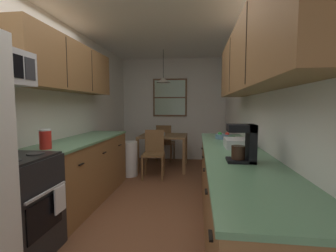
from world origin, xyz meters
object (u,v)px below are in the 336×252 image
(dining_table, at_px, (163,140))
(trash_bin, at_px, (129,159))
(mug_by_coffeemaker, at_px, (232,140))
(dish_rack, at_px, (238,143))
(dining_chair_far, at_px, (165,141))
(dining_chair_near, at_px, (154,151))
(table_serving_bowl, at_px, (160,134))
(fruit_bowl, at_px, (224,136))
(stove_range, at_px, (12,208))
(coffee_maker, at_px, (245,142))
(storage_canister, at_px, (45,139))

(dining_table, bearing_deg, trash_bin, -133.01)
(mug_by_coffeemaker, bearing_deg, dish_rack, -84.56)
(dining_chair_far, bearing_deg, dining_chair_near, -91.23)
(dining_table, relative_size, table_serving_bowl, 4.63)
(mug_by_coffeemaker, height_order, fruit_bowl, mug_by_coffeemaker)
(stove_range, xyz_separation_m, trash_bin, (0.29, 2.58, -0.14))
(coffee_maker, bearing_deg, dish_rack, 85.06)
(fruit_bowl, bearing_deg, table_serving_bowl, 126.20)
(storage_canister, relative_size, coffee_maker, 0.69)
(storage_canister, bearing_deg, fruit_bowl, 27.91)
(dining_chair_near, bearing_deg, table_serving_bowl, 87.59)
(stove_range, bearing_deg, dining_table, 74.68)
(trash_bin, bearing_deg, dining_table, 46.99)
(coffee_maker, xyz_separation_m, mug_by_coffeemaker, (0.03, 0.96, -0.11))
(dining_chair_far, distance_m, coffee_maker, 3.91)
(stove_range, xyz_separation_m, fruit_bowl, (1.98, 1.55, 0.46))
(table_serving_bowl, bearing_deg, dining_chair_near, -92.41)
(fruit_bowl, bearing_deg, dining_chair_far, 116.85)
(stove_range, bearing_deg, fruit_bowl, 38.20)
(mug_by_coffeemaker, bearing_deg, dining_table, 118.89)
(dining_chair_far, bearing_deg, stove_range, -101.96)
(stove_range, height_order, coffee_maker, coffee_maker)
(dining_chair_far, bearing_deg, trash_bin, -112.25)
(coffee_maker, bearing_deg, trash_bin, 125.11)
(dining_chair_near, distance_m, coffee_maker, 2.74)
(dining_chair_near, xyz_separation_m, dish_rack, (1.27, -1.71, 0.45))
(dining_chair_near, bearing_deg, mug_by_coffeemaker, -49.19)
(dining_chair_near, height_order, coffee_maker, coffee_maker)
(dining_chair_far, xyz_separation_m, mug_by_coffeemaker, (1.21, -2.73, 0.45))
(coffee_maker, distance_m, dish_rack, 0.69)
(dining_chair_near, bearing_deg, dining_chair_far, 88.77)
(trash_bin, height_order, dish_rack, dish_rack)
(trash_bin, bearing_deg, dining_chair_near, -2.66)
(coffee_maker, distance_m, mug_by_coffeemaker, 0.97)
(dining_chair_far, distance_m, storage_canister, 3.48)
(dining_chair_near, bearing_deg, dish_rack, -53.56)
(storage_canister, bearing_deg, dining_table, 71.87)
(dining_table, xyz_separation_m, fruit_bowl, (1.10, -1.65, 0.31))
(stove_range, relative_size, fruit_bowl, 4.80)
(dining_chair_near, xyz_separation_m, storage_canister, (-0.79, -2.05, 0.51))
(coffee_maker, xyz_separation_m, dish_rack, (0.06, 0.68, -0.11))
(trash_bin, relative_size, fruit_bowl, 2.92)
(stove_range, bearing_deg, dining_chair_far, 78.04)
(mug_by_coffeemaker, xyz_separation_m, dish_rack, (0.03, -0.28, 0.00))
(mug_by_coffeemaker, distance_m, dish_rack, 0.28)
(dining_table, distance_m, dining_chair_near, 0.67)
(stove_range, relative_size, storage_canister, 5.17)
(dining_table, xyz_separation_m, storage_canister, (-0.88, -2.70, 0.38))
(dining_table, xyz_separation_m, dining_chair_far, (-0.06, 0.65, -0.13))
(dish_rack, relative_size, table_serving_bowl, 1.58)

